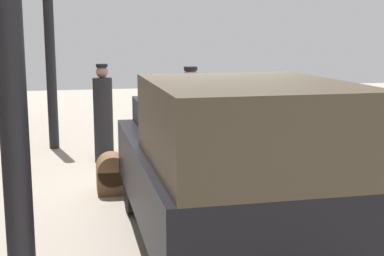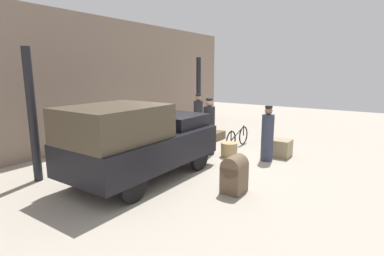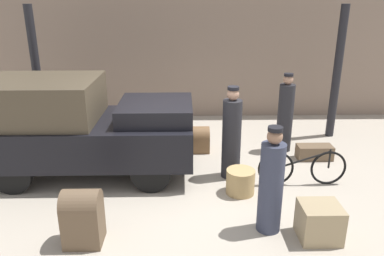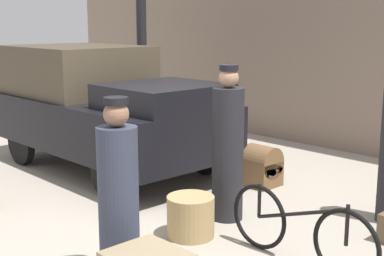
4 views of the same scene
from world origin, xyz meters
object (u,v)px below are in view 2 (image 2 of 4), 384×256
(porter_standing_middle, at_px, (209,129))
(trunk_large_brown, at_px, (217,136))
(truck, at_px, (138,139))
(suitcase_black_upright, at_px, (234,173))
(wicker_basket, at_px, (229,150))
(trunk_wicker_pale, at_px, (166,143))
(suitcase_small_leather, at_px, (282,148))
(conductor_in_dark_uniform, at_px, (198,119))
(porter_lifting_near_truck, at_px, (267,136))
(bicycle, at_px, (237,138))

(porter_standing_middle, height_order, trunk_large_brown, porter_standing_middle)
(truck, distance_m, suitcase_black_upright, 2.46)
(truck, height_order, porter_standing_middle, truck)
(truck, height_order, trunk_large_brown, truck)
(wicker_basket, relative_size, trunk_large_brown, 0.68)
(trunk_large_brown, distance_m, trunk_wicker_pale, 2.52)
(wicker_basket, bearing_deg, suitcase_small_leather, -55.03)
(wicker_basket, height_order, porter_standing_middle, porter_standing_middle)
(conductor_in_dark_uniform, height_order, trunk_wicker_pale, conductor_in_dark_uniform)
(porter_lifting_near_truck, bearing_deg, truck, 147.84)
(wicker_basket, relative_size, conductor_in_dark_uniform, 0.29)
(wicker_basket, bearing_deg, porter_standing_middle, 98.04)
(truck, height_order, suitcase_black_upright, truck)
(trunk_large_brown, bearing_deg, suitcase_black_upright, -146.22)
(bicycle, distance_m, wicker_basket, 1.22)
(suitcase_black_upright, height_order, trunk_large_brown, suitcase_black_upright)
(porter_lifting_near_truck, height_order, conductor_in_dark_uniform, conductor_in_dark_uniform)
(conductor_in_dark_uniform, height_order, suitcase_black_upright, conductor_in_dark_uniform)
(conductor_in_dark_uniform, bearing_deg, porter_lifting_near_truck, -107.99)
(bicycle, relative_size, suitcase_small_leather, 2.86)
(truck, height_order, porter_lifting_near_truck, truck)
(conductor_in_dark_uniform, bearing_deg, trunk_large_brown, -42.89)
(bicycle, xyz_separation_m, porter_standing_middle, (-1.28, 0.38, 0.48))
(suitcase_small_leather, distance_m, trunk_large_brown, 2.94)
(wicker_basket, height_order, porter_lifting_near_truck, porter_lifting_near_truck)
(suitcase_black_upright, bearing_deg, bicycle, 24.85)
(bicycle, bearing_deg, wicker_basket, -166.19)
(porter_standing_middle, relative_size, conductor_in_dark_uniform, 1.01)
(truck, relative_size, trunk_wicker_pale, 6.88)
(bicycle, xyz_separation_m, wicker_basket, (-1.18, -0.29, -0.12))
(porter_standing_middle, height_order, conductor_in_dark_uniform, porter_standing_middle)
(wicker_basket, bearing_deg, trunk_wicker_pale, 108.00)
(truck, relative_size, porter_lifting_near_truck, 2.42)
(suitcase_small_leather, bearing_deg, porter_lifting_near_truck, 160.96)
(porter_standing_middle, distance_m, suitcase_black_upright, 3.12)
(porter_standing_middle, bearing_deg, suitcase_small_leather, -62.84)
(bicycle, distance_m, suitcase_black_upright, 3.97)
(suitcase_black_upright, bearing_deg, conductor_in_dark_uniform, 42.30)
(wicker_basket, bearing_deg, suitcase_black_upright, -150.35)
(bicycle, bearing_deg, trunk_wicker_pale, 137.26)
(bicycle, xyz_separation_m, conductor_in_dark_uniform, (0.08, 1.68, 0.48))
(truck, relative_size, porter_standing_middle, 2.21)
(bicycle, relative_size, trunk_large_brown, 2.19)
(porter_standing_middle, bearing_deg, trunk_large_brown, 22.24)
(bicycle, bearing_deg, conductor_in_dark_uniform, 87.17)
(truck, relative_size, bicycle, 2.40)
(truck, bearing_deg, conductor_in_dark_uniform, 13.64)
(porter_standing_middle, distance_m, suitcase_small_leather, 2.34)
(conductor_in_dark_uniform, bearing_deg, suitcase_small_leather, -95.56)
(suitcase_black_upright, xyz_separation_m, trunk_wicker_pale, (1.78, 3.35, -0.16))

